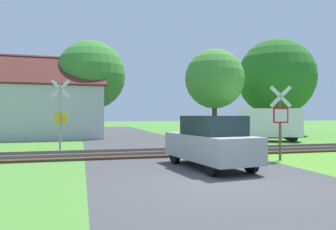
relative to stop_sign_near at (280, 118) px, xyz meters
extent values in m
plane|color=#4C8433|center=(-3.96, -3.27, -1.68)|extent=(160.00, 160.00, 0.00)
cube|color=#424244|center=(-3.96, -1.27, -1.68)|extent=(7.00, 80.00, 0.01)
cube|color=#422D1E|center=(-3.96, 3.24, -1.63)|extent=(60.00, 2.60, 0.10)
cube|color=slate|center=(-3.96, 3.96, -1.52)|extent=(60.00, 0.08, 0.12)
cube|color=slate|center=(-3.96, 2.53, -1.52)|extent=(60.00, 0.08, 0.12)
cylinder|color=brown|center=(0.01, 0.03, -0.35)|extent=(0.10, 0.10, 2.68)
cube|color=red|center=(-0.01, -0.03, 0.11)|extent=(0.59, 0.17, 0.60)
cube|color=white|center=(-0.01, -0.05, 0.11)|extent=(0.48, 0.12, 0.49)
cube|color=white|center=(-0.01, -0.03, 0.84)|extent=(0.86, 0.23, 0.88)
cube|color=white|center=(-0.01, -0.03, 0.84)|extent=(0.86, 0.23, 0.88)
cylinder|color=#9E9EA5|center=(-8.55, 4.76, -0.05)|extent=(0.09, 0.09, 3.27)
cube|color=white|center=(-8.53, 4.82, 1.34)|extent=(0.86, 0.22, 0.88)
cube|color=white|center=(-8.53, 4.82, 1.34)|extent=(0.86, 0.22, 0.88)
cylinder|color=yellow|center=(-8.53, 4.83, -0.03)|extent=(0.63, 0.17, 0.64)
cube|color=#B7B7BC|center=(-10.17, 15.32, 0.34)|extent=(8.37, 5.60, 4.05)
cube|color=#562823|center=(-10.11, 14.01, 3.42)|extent=(8.67, 3.37, 2.44)
cube|color=#562823|center=(-10.23, 16.62, 3.42)|extent=(8.67, 3.37, 2.44)
cube|color=brown|center=(-7.93, 15.42, 3.55)|extent=(0.52, 0.52, 1.10)
cylinder|color=#513823|center=(2.60, 12.73, -0.24)|extent=(0.39, 0.39, 2.89)
sphere|color=#478E38|center=(2.60, 12.73, 2.97)|extent=(4.69, 4.69, 4.69)
cylinder|color=#513823|center=(-6.83, 15.79, -0.22)|extent=(0.41, 0.41, 2.93)
sphere|color=#3D8433|center=(-6.83, 15.79, 3.32)|extent=(5.54, 5.54, 5.54)
cylinder|color=#513823|center=(9.75, 15.18, -0.38)|extent=(0.41, 0.41, 2.61)
sphere|color=#286B23|center=(9.75, 15.18, 3.57)|extent=(7.04, 7.04, 7.04)
cube|color=white|center=(4.89, 8.67, -0.39)|extent=(4.60, 3.60, 1.90)
cube|color=white|center=(2.71, 9.78, -0.89)|extent=(1.45, 1.93, 0.90)
cube|color=#19232D|center=(3.04, 9.61, -0.06)|extent=(0.77, 1.46, 0.85)
cube|color=navy|center=(5.32, 9.52, -0.73)|extent=(3.37, 1.73, 0.16)
cylinder|color=black|center=(3.97, 10.01, -1.34)|extent=(0.69, 0.47, 0.68)
cylinder|color=black|center=(3.26, 8.62, -1.34)|extent=(0.69, 0.47, 0.68)
cylinder|color=black|center=(6.52, 8.71, -1.34)|extent=(0.69, 0.47, 0.68)
cylinder|color=black|center=(5.81, 7.32, -1.34)|extent=(0.69, 0.47, 0.68)
cube|color=#99999E|center=(-3.36, -0.91, -0.96)|extent=(2.15, 4.18, 0.84)
cube|color=#19232D|center=(-3.33, -1.11, -0.22)|extent=(1.67, 2.36, 0.64)
cylinder|color=black|center=(-2.84, 0.53, -1.38)|extent=(0.26, 0.62, 0.60)
cylinder|color=black|center=(-4.23, 0.34, -1.38)|extent=(0.26, 0.62, 0.60)
cylinder|color=black|center=(-2.49, -2.17, -1.38)|extent=(0.26, 0.62, 0.60)
cylinder|color=black|center=(-3.88, -2.35, -1.38)|extent=(0.26, 0.62, 0.60)
camera|label=1|loc=(-7.59, -11.31, 0.13)|focal=35.00mm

